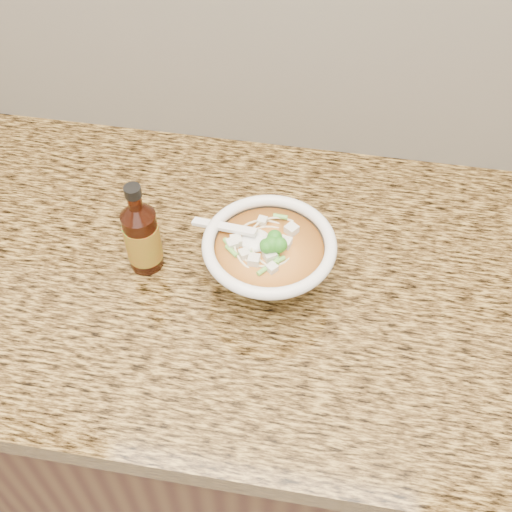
# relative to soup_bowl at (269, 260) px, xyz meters

# --- Properties ---
(cabinet) EXTENTS (4.00, 0.65, 0.86)m
(cabinet) POSITION_rel_soup_bowl_xyz_m (-0.05, 0.02, -0.52)
(cabinet) COLOR black
(cabinet) RESTS_ON ground
(counter_slab) EXTENTS (4.00, 0.68, 0.04)m
(counter_slab) POSITION_rel_soup_bowl_xyz_m (-0.05, 0.02, -0.07)
(counter_slab) COLOR #A5803C
(counter_slab) RESTS_ON cabinet
(soup_bowl) EXTENTS (0.23, 0.20, 0.11)m
(soup_bowl) POSITION_rel_soup_bowl_xyz_m (0.00, 0.00, 0.00)
(soup_bowl) COLOR white
(soup_bowl) RESTS_ON counter_slab
(hot_sauce_bottle) EXTENTS (0.06, 0.06, 0.17)m
(hot_sauce_bottle) POSITION_rel_soup_bowl_xyz_m (-0.20, -0.00, 0.02)
(hot_sauce_bottle) COLOR #3D1308
(hot_sauce_bottle) RESTS_ON counter_slab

